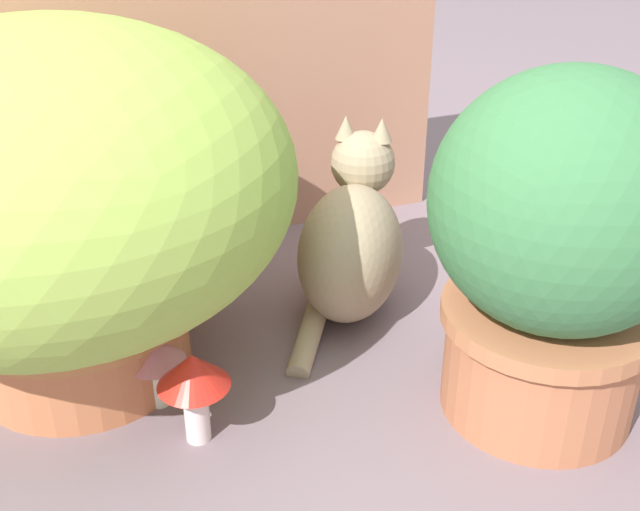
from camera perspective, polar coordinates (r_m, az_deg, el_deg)
name	(u,v)px	position (r m, az deg, el deg)	size (l,w,h in m)	color
ground_plane	(267,394)	(1.15, -3.93, -10.09)	(6.00, 6.00, 0.00)	slate
cardboard_backdrop	(131,18)	(1.43, -13.71, 16.59)	(1.18, 0.03, 0.88)	tan
grass_planter	(57,193)	(1.11, -18.71, 4.40)	(0.65, 0.65, 0.52)	#BF6E47
leafy_planter	(559,243)	(1.03, 17.15, 0.91)	(0.34, 0.34, 0.48)	#B76B48
cat	(352,242)	(1.29, 2.35, 1.02)	(0.31, 0.33, 0.32)	tan
mushroom_ornament_pink	(155,358)	(1.11, -12.03, -7.35)	(0.09, 0.09, 0.11)	silver
mushroom_ornament_red	(193,378)	(1.02, -9.27, -8.86)	(0.10, 0.10, 0.14)	silver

